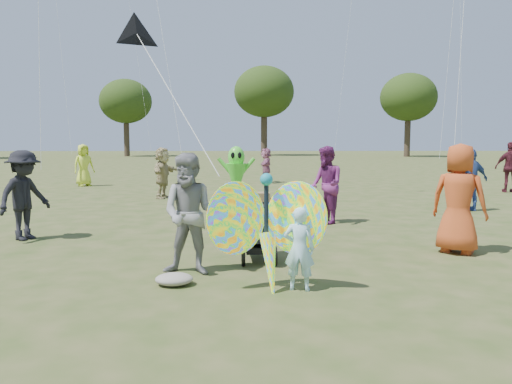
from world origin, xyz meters
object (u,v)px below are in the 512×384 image
at_px(adult_man, 191,214).
at_px(crowd_c, 471,180).
at_px(crowd_a, 459,199).
at_px(crowd_h, 511,167).
at_px(crowd_d, 163,173).
at_px(crowd_g, 84,165).
at_px(crowd_j, 266,165).
at_px(butterfly_kite, 268,232).
at_px(alien_kite, 236,175).
at_px(jogging_stroller, 258,222).
at_px(crowd_e, 326,185).
at_px(child_girl, 299,249).
at_px(crowd_b, 24,195).

xyz_separation_m(adult_man, crowd_c, (6.82, 6.18, -0.03)).
bearing_deg(crowd_a, crowd_h, -84.99).
bearing_deg(crowd_c, crowd_d, -34.26).
xyz_separation_m(crowd_g, crowd_h, (16.30, -2.84, 0.05)).
distance_m(crowd_g, crowd_j, 7.73).
xyz_separation_m(crowd_g, butterfly_kite, (6.93, -14.47, -0.13)).
distance_m(butterfly_kite, alien_kite, 7.15).
bearing_deg(crowd_j, jogging_stroller, 0.07).
height_order(crowd_g, crowd_h, crowd_h).
height_order(crowd_c, crowd_e, crowd_e).
height_order(child_girl, crowd_g, crowd_g).
bearing_deg(adult_man, butterfly_kite, -27.68).
height_order(crowd_a, crowd_d, crowd_a).
height_order(crowd_e, crowd_h, crowd_h).
distance_m(crowd_b, crowd_h, 16.18).
relative_size(crowd_c, alien_kite, 0.96).
bearing_deg(crowd_g, crowd_a, -90.21).
bearing_deg(jogging_stroller, alien_kite, 91.44).
bearing_deg(crowd_e, crowd_d, -151.26).
bearing_deg(crowd_e, butterfly_kite, -30.30).
xyz_separation_m(child_girl, crowd_b, (-4.89, 3.34, 0.32)).
height_order(crowd_b, crowd_h, crowd_h).
xyz_separation_m(crowd_b, crowd_d, (1.52, 6.82, -0.02)).
bearing_deg(crowd_b, crowd_h, -33.15).
xyz_separation_m(crowd_d, butterfly_kite, (2.97, -10.12, -0.09)).
height_order(adult_man, crowd_g, crowd_g).
bearing_deg(crowd_h, butterfly_kite, 62.40).
xyz_separation_m(crowd_j, butterfly_kite, (-0.66, -15.94, -0.03)).
height_order(child_girl, crowd_d, crowd_d).
xyz_separation_m(child_girl, crowd_j, (0.26, 15.99, 0.24)).
xyz_separation_m(crowd_h, jogging_stroller, (-9.45, -10.06, -0.30)).
relative_size(crowd_c, butterfly_kite, 0.96).
height_order(crowd_d, jogging_stroller, crowd_d).
relative_size(child_girl, crowd_a, 0.58).
relative_size(crowd_d, crowd_h, 0.91).
xyz_separation_m(crowd_b, crowd_h, (13.86, 8.34, 0.06)).
bearing_deg(jogging_stroller, crowd_j, 83.97).
bearing_deg(crowd_d, crowd_a, -127.11).
distance_m(crowd_h, jogging_stroller, 13.80).
distance_m(crowd_a, crowd_e, 3.52).
bearing_deg(jogging_stroller, adult_man, -142.80).
xyz_separation_m(child_girl, butterfly_kite, (-0.40, 0.04, 0.20)).
xyz_separation_m(crowd_c, jogging_stroller, (-5.84, -5.35, -0.22)).
distance_m(crowd_d, crowd_e, 6.80).
bearing_deg(butterfly_kite, adult_man, 144.20).
bearing_deg(crowd_b, crowd_g, 38.13).
bearing_deg(crowd_a, crowd_b, 27.66).
height_order(crowd_b, crowd_e, crowd_e).
distance_m(crowd_g, butterfly_kite, 16.05).
bearing_deg(adult_man, crowd_e, 66.75).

